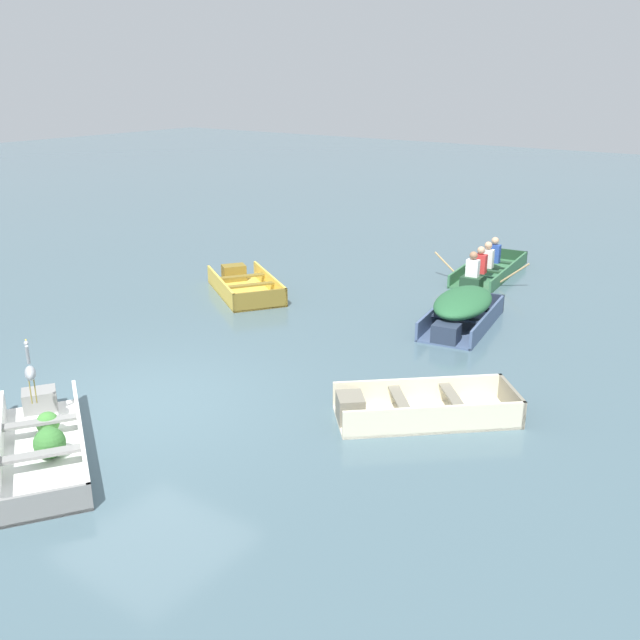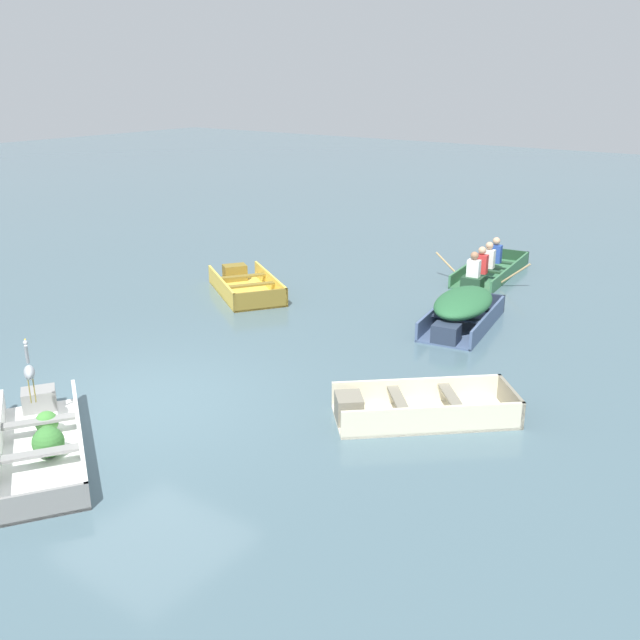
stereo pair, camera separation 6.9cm
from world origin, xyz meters
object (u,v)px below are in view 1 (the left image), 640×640
(heron_on_dinghy, at_px, (30,371))
(skiff_cream_mid_moored, at_px, (417,409))
(skiff_yellow_far_moored, at_px, (244,286))
(dinghy_white_foreground, at_px, (43,441))
(skiff_slate_blue_near_moored, at_px, (462,307))
(rowboat_green_with_crew, at_px, (487,268))

(heron_on_dinghy, bearing_deg, skiff_cream_mid_moored, 40.31)
(skiff_yellow_far_moored, bearing_deg, skiff_cream_mid_moored, -27.52)
(dinghy_white_foreground, xyz_separation_m, skiff_cream_mid_moored, (3.47, 3.64, 0.01))
(skiff_slate_blue_near_moored, height_order, heron_on_dinghy, heron_on_dinghy)
(skiff_yellow_far_moored, bearing_deg, skiff_slate_blue_near_moored, 8.74)
(dinghy_white_foreground, relative_size, heron_on_dinghy, 3.67)
(skiff_cream_mid_moored, bearing_deg, heron_on_dinghy, -139.69)
(skiff_slate_blue_near_moored, height_order, skiff_yellow_far_moored, skiff_slate_blue_near_moored)
(skiff_yellow_far_moored, distance_m, heron_on_dinghy, 6.92)
(skiff_slate_blue_near_moored, xyz_separation_m, skiff_yellow_far_moored, (-4.91, -0.76, -0.25))
(dinghy_white_foreground, bearing_deg, heron_on_dinghy, 153.55)
(skiff_cream_mid_moored, xyz_separation_m, skiff_yellow_far_moored, (-6.08, 3.17, -0.00))
(skiff_slate_blue_near_moored, distance_m, skiff_yellow_far_moored, 4.98)
(skiff_slate_blue_near_moored, bearing_deg, rowboat_green_with_crew, 106.15)
(rowboat_green_with_crew, bearing_deg, heron_on_dinghy, -99.32)
(skiff_cream_mid_moored, height_order, heron_on_dinghy, heron_on_dinghy)
(skiff_slate_blue_near_moored, relative_size, skiff_cream_mid_moored, 1.02)
(rowboat_green_with_crew, relative_size, heron_on_dinghy, 3.91)
(skiff_slate_blue_near_moored, relative_size, heron_on_dinghy, 3.08)
(skiff_slate_blue_near_moored, relative_size, skiff_yellow_far_moored, 0.97)
(heron_on_dinghy, bearing_deg, rowboat_green_with_crew, 80.68)
(skiff_cream_mid_moored, bearing_deg, skiff_yellow_far_moored, 152.48)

